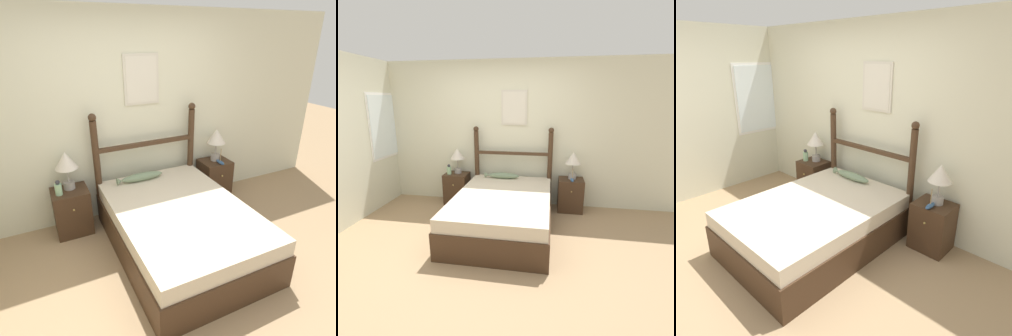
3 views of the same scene
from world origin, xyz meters
TOP-DOWN VIEW (x-y plane):
  - ground_plane at (0.00, 0.00)m, footprint 16.00×16.00m
  - wall_back at (0.00, 1.73)m, footprint 6.40×0.08m
  - bed at (0.22, 0.62)m, footprint 1.39×1.97m
  - headboard at (0.22, 1.57)m, footprint 1.40×0.09m
  - nightstand_left at (-0.81, 1.49)m, footprint 0.42×0.39m
  - nightstand_right at (1.24, 1.49)m, footprint 0.42×0.39m
  - table_lamp_left at (-0.80, 1.54)m, footprint 0.26×0.26m
  - table_lamp_right at (1.26, 1.51)m, footprint 0.26×0.26m
  - bottle at (-0.93, 1.43)m, footprint 0.08×0.08m
  - model_boat at (1.25, 1.37)m, footprint 0.06×0.18m
  - fish_pillow at (0.06, 1.41)m, footprint 0.61×0.12m

SIDE VIEW (x-z plane):
  - ground_plane at x=0.00m, z-range 0.00..0.00m
  - bed at x=0.22m, z-range 0.00..0.54m
  - nightstand_left at x=-0.81m, z-range 0.00..0.57m
  - nightstand_right at x=1.24m, z-range 0.00..0.57m
  - model_boat at x=1.25m, z-range 0.48..0.71m
  - fish_pillow at x=0.06m, z-range 0.54..0.64m
  - bottle at x=-0.93m, z-range 0.55..0.74m
  - headboard at x=0.22m, z-range 0.05..1.48m
  - table_lamp_left at x=-0.80m, z-range 0.67..1.13m
  - table_lamp_right at x=1.26m, z-range 0.67..1.13m
  - wall_back at x=0.00m, z-range 0.00..2.55m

